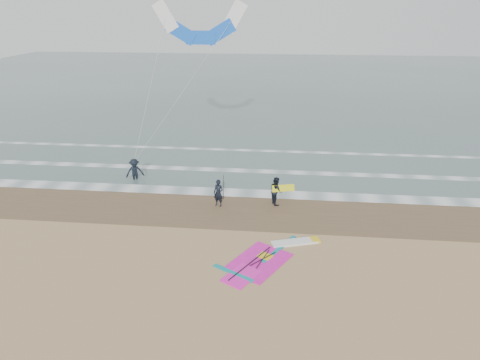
# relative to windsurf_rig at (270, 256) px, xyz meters

# --- Properties ---
(ground) EXTENTS (120.00, 120.00, 0.00)m
(ground) POSITION_rel_windsurf_rig_xyz_m (-0.57, -1.20, -0.03)
(ground) COLOR tan
(ground) RESTS_ON ground
(sea_water) EXTENTS (120.00, 80.00, 0.02)m
(sea_water) POSITION_rel_windsurf_rig_xyz_m (-0.57, 46.80, -0.02)
(sea_water) COLOR #47605E
(sea_water) RESTS_ON ground
(wet_sand_band) EXTENTS (120.00, 5.00, 0.01)m
(wet_sand_band) POSITION_rel_windsurf_rig_xyz_m (-0.57, 4.80, -0.03)
(wet_sand_band) COLOR brown
(wet_sand_band) RESTS_ON ground
(foam_waterline) EXTENTS (120.00, 9.15, 0.02)m
(foam_waterline) POSITION_rel_windsurf_rig_xyz_m (-0.57, 9.24, -0.00)
(foam_waterline) COLOR white
(foam_waterline) RESTS_ON ground
(windsurf_rig) EXTENTS (4.90, 4.64, 0.12)m
(windsurf_rig) POSITION_rel_windsurf_rig_xyz_m (0.00, 0.00, 0.00)
(windsurf_rig) COLOR white
(windsurf_rig) RESTS_ON ground
(person_standing) EXTENTS (0.67, 0.54, 1.59)m
(person_standing) POSITION_rel_windsurf_rig_xyz_m (-3.13, 5.13, 0.76)
(person_standing) COLOR black
(person_standing) RESTS_ON ground
(person_walking) EXTENTS (0.86, 0.97, 1.64)m
(person_walking) POSITION_rel_windsurf_rig_xyz_m (0.14, 5.74, 0.79)
(person_walking) COLOR black
(person_walking) RESTS_ON ground
(person_wading) EXTENTS (1.34, 1.09, 1.81)m
(person_wading) POSITION_rel_windsurf_rig_xyz_m (-9.17, 8.45, 0.87)
(person_wading) COLOR black
(person_wading) RESTS_ON ground
(held_pole) EXTENTS (0.17, 0.86, 1.82)m
(held_pole) POSITION_rel_windsurf_rig_xyz_m (-2.83, 5.13, 1.14)
(held_pole) COLOR black
(held_pole) RESTS_ON ground
(carried_kiteboard) EXTENTS (1.30, 0.51, 0.39)m
(carried_kiteboard) POSITION_rel_windsurf_rig_xyz_m (0.54, 5.64, 1.01)
(carried_kiteboard) COLOR yellow
(carried_kiteboard) RESTS_ON ground
(surf_kite) EXTENTS (7.18, 2.88, 9.88)m
(surf_kite) POSITION_rel_windsurf_rig_xyz_m (-5.05, 11.23, 9.38)
(surf_kite) COLOR white
(surf_kite) RESTS_ON ground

